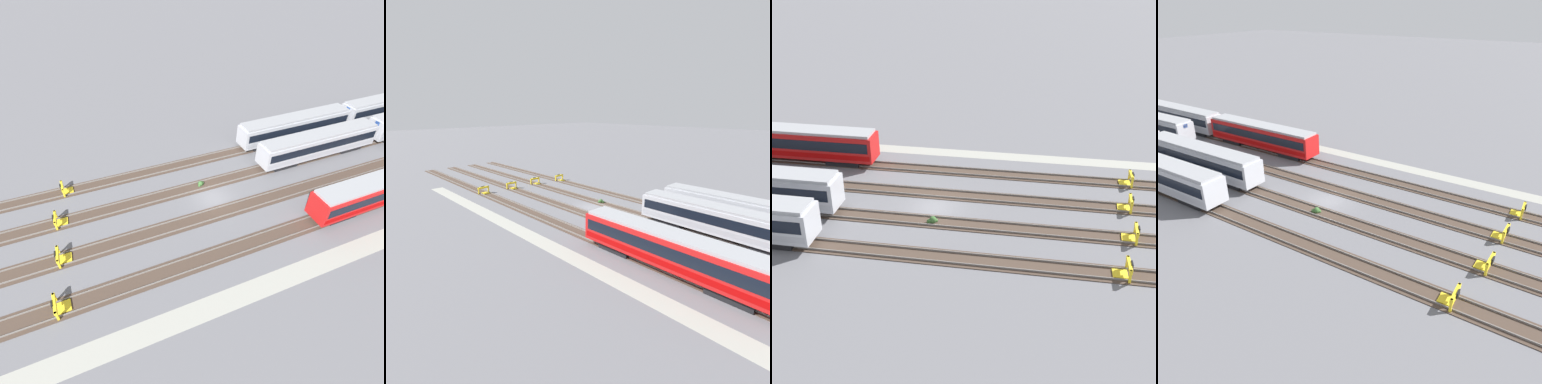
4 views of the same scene
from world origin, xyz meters
The scene contains 14 objects.
ground_plane centered at (0.00, 0.00, 0.00)m, with size 400.00×400.00×0.00m, color slate.
service_walkway centered at (0.00, -12.38, 0.00)m, with size 54.00×2.00×0.01m, color #9E9E93.
rail_track_nearest centered at (0.00, -7.74, 0.04)m, with size 90.00×2.23×0.21m.
rail_track_near_inner centered at (0.00, -2.58, 0.04)m, with size 90.00×2.24×0.21m.
rail_track_middle centered at (0.00, 2.58, 0.04)m, with size 90.00×2.24×0.21m.
rail_track_far_inner centered at (0.00, 7.74, 0.04)m, with size 90.00×2.23×0.21m.
subway_car_front_row_left_inner centered at (17.04, 2.55, 2.04)m, with size 18.00×2.87×3.70m.
subway_car_front_row_rightmost centered at (17.04, -7.79, 2.04)m, with size 18.01×2.90×3.70m.
subway_car_back_row_leftmost centered at (17.04, 7.79, 2.04)m, with size 18.01×2.90×3.70m.
bumper_stop_nearest_track centered at (-17.78, -7.73, 0.51)m, with size 1.38×2.01×1.22m.
bumper_stop_near_inner_track centered at (-17.24, -2.59, 0.51)m, with size 1.36×2.01×1.22m.
bumper_stop_middle_track centered at (-17.16, 2.57, 0.51)m, with size 1.37×2.01×1.22m.
bumper_stop_far_inner_track centered at (-16.07, 7.75, 0.51)m, with size 1.36×2.01×1.22m.
weed_clump centered at (-0.41, 2.72, 0.24)m, with size 0.92×0.70×0.64m.
Camera 1 is at (-12.39, -23.48, 23.79)m, focal length 28.00 mm.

